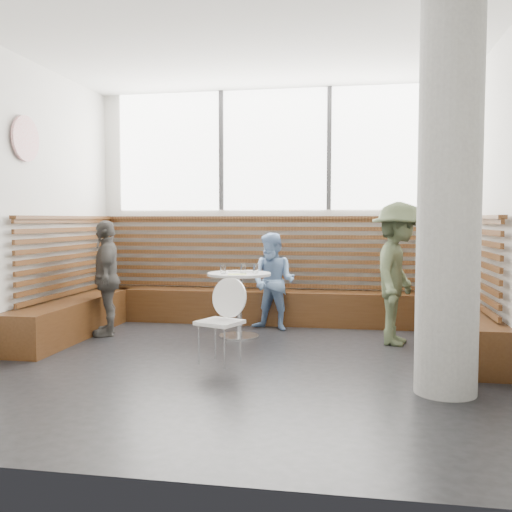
% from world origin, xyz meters
% --- Properties ---
extents(room, '(5.00, 5.00, 3.20)m').
position_xyz_m(room, '(0.00, 0.00, 1.60)').
color(room, silver).
rests_on(room, ground).
extents(booth, '(5.00, 2.50, 1.44)m').
position_xyz_m(booth, '(0.00, 1.77, 0.41)').
color(booth, '#3A210E').
rests_on(booth, ground).
extents(concrete_column, '(0.50, 0.50, 3.20)m').
position_xyz_m(concrete_column, '(1.85, -0.60, 1.60)').
color(concrete_column, gray).
rests_on(concrete_column, ground).
extents(wall_art, '(0.03, 0.50, 0.50)m').
position_xyz_m(wall_art, '(-2.46, 0.40, 2.30)').
color(wall_art, white).
rests_on(wall_art, room).
extents(cafe_table, '(0.76, 0.76, 0.78)m').
position_xyz_m(cafe_table, '(-0.25, 1.27, 0.56)').
color(cafe_table, silver).
rests_on(cafe_table, ground).
extents(cafe_chair, '(0.40, 0.39, 0.84)m').
position_xyz_m(cafe_chair, '(-0.19, 0.07, 0.49)').
color(cafe_chair, white).
rests_on(cafe_chair, ground).
extents(adult_man, '(0.83, 1.16, 1.61)m').
position_xyz_m(adult_man, '(1.59, 1.21, 0.81)').
color(adult_man, '#434E34').
rests_on(adult_man, ground).
extents(child_back, '(0.72, 0.63, 1.24)m').
position_xyz_m(child_back, '(0.09, 1.80, 0.62)').
color(child_back, '#7194C5').
rests_on(child_back, ground).
extents(child_left, '(0.62, 0.89, 1.41)m').
position_xyz_m(child_left, '(-1.88, 1.13, 0.70)').
color(child_left, '#464440').
rests_on(child_left, ground).
extents(plate_near, '(0.18, 0.18, 0.01)m').
position_xyz_m(plate_near, '(-0.32, 1.41, 0.79)').
color(plate_near, white).
rests_on(plate_near, cafe_table).
extents(plate_far, '(0.20, 0.20, 0.01)m').
position_xyz_m(plate_far, '(-0.17, 1.42, 0.79)').
color(plate_far, white).
rests_on(plate_far, cafe_table).
extents(glass_left, '(0.07, 0.07, 0.10)m').
position_xyz_m(glass_left, '(-0.42, 1.16, 0.83)').
color(glass_left, white).
rests_on(glass_left, cafe_table).
extents(glass_mid, '(0.07, 0.07, 0.11)m').
position_xyz_m(glass_mid, '(-0.19, 1.19, 0.84)').
color(glass_mid, white).
rests_on(glass_mid, cafe_table).
extents(glass_right, '(0.07, 0.07, 0.11)m').
position_xyz_m(glass_right, '(-0.05, 1.26, 0.83)').
color(glass_right, white).
rests_on(glass_right, cafe_table).
extents(menu_card, '(0.23, 0.17, 0.00)m').
position_xyz_m(menu_card, '(-0.23, 1.06, 0.78)').
color(menu_card, '#A5C64C').
rests_on(menu_card, cafe_table).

